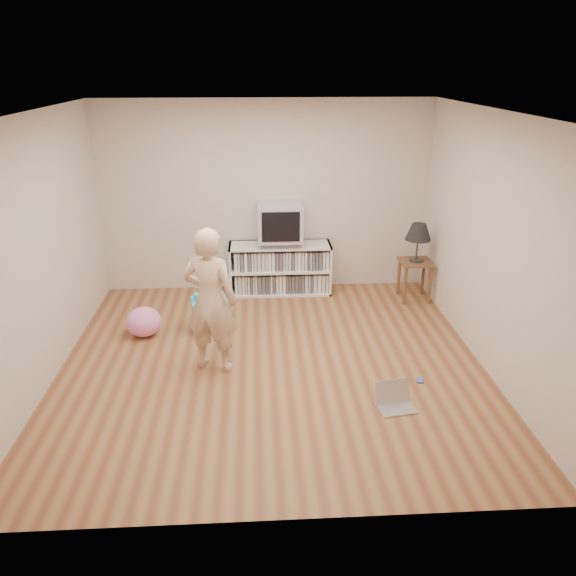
# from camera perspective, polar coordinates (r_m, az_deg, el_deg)

# --- Properties ---
(ground) EXTENTS (4.50, 4.50, 0.00)m
(ground) POSITION_cam_1_polar(r_m,az_deg,el_deg) (6.13, -1.64, -7.59)
(ground) COLOR brown
(ground) RESTS_ON ground
(walls) EXTENTS (4.52, 4.52, 2.60)m
(walls) POSITION_cam_1_polar(r_m,az_deg,el_deg) (5.60, -1.79, 4.05)
(walls) COLOR beige
(walls) RESTS_ON ground
(ceiling) EXTENTS (4.50, 4.50, 0.01)m
(ceiling) POSITION_cam_1_polar(r_m,az_deg,el_deg) (5.34, -1.96, 17.43)
(ceiling) COLOR white
(ceiling) RESTS_ON walls
(media_unit) EXTENTS (1.40, 0.45, 0.70)m
(media_unit) POSITION_cam_1_polar(r_m,az_deg,el_deg) (7.84, -0.81, 2.05)
(media_unit) COLOR white
(media_unit) RESTS_ON ground
(dvd_deck) EXTENTS (0.45, 0.35, 0.07)m
(dvd_deck) POSITION_cam_1_polar(r_m,az_deg,el_deg) (7.70, -0.82, 4.71)
(dvd_deck) COLOR gray
(dvd_deck) RESTS_ON media_unit
(crt_tv) EXTENTS (0.60, 0.53, 0.50)m
(crt_tv) POSITION_cam_1_polar(r_m,az_deg,el_deg) (7.62, -0.83, 6.75)
(crt_tv) COLOR #B0B0B5
(crt_tv) RESTS_ON dvd_deck
(side_table) EXTENTS (0.42, 0.42, 0.55)m
(side_table) POSITION_cam_1_polar(r_m,az_deg,el_deg) (7.75, 12.78, 1.76)
(side_table) COLOR brown
(side_table) RESTS_ON ground
(table_lamp) EXTENTS (0.34, 0.34, 0.52)m
(table_lamp) POSITION_cam_1_polar(r_m,az_deg,el_deg) (7.59, 13.11, 5.49)
(table_lamp) COLOR #333333
(table_lamp) RESTS_ON side_table
(person) EXTENTS (0.65, 0.53, 1.54)m
(person) POSITION_cam_1_polar(r_m,az_deg,el_deg) (5.75, -7.88, -1.28)
(person) COLOR beige
(person) RESTS_ON ground
(laptop) EXTENTS (0.38, 0.32, 0.23)m
(laptop) POSITION_cam_1_polar(r_m,az_deg,el_deg) (5.49, 10.77, -11.11)
(laptop) COLOR silver
(laptop) RESTS_ON ground
(playing_cards) EXTENTS (0.08, 0.10, 0.02)m
(playing_cards) POSITION_cam_1_polar(r_m,az_deg,el_deg) (5.94, 13.23, -9.14)
(playing_cards) COLOR #495EC3
(playing_cards) RESTS_ON ground
(plush_blue) EXTENTS (0.46, 0.40, 0.47)m
(plush_blue) POSITION_cam_1_polar(r_m,az_deg,el_deg) (6.83, -7.96, -2.62)
(plush_blue) COLOR #20BAF1
(plush_blue) RESTS_ON ground
(plush_pink) EXTENTS (0.42, 0.42, 0.35)m
(plush_pink) POSITION_cam_1_polar(r_m,az_deg,el_deg) (6.85, -14.44, -3.34)
(plush_pink) COLOR #FF83C8
(plush_pink) RESTS_ON ground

